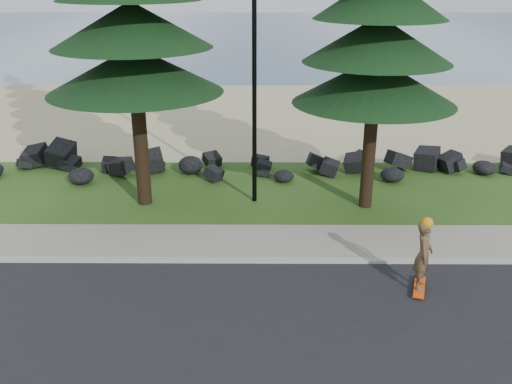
% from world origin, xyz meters
% --- Properties ---
extents(ground, '(160.00, 160.00, 0.00)m').
position_xyz_m(ground, '(0.00, 0.00, 0.00)').
color(ground, '#294716').
rests_on(ground, ground).
extents(road, '(160.00, 7.00, 0.02)m').
position_xyz_m(road, '(0.00, -4.50, 0.01)').
color(road, black).
rests_on(road, ground).
extents(kerb, '(160.00, 0.20, 0.10)m').
position_xyz_m(kerb, '(0.00, -0.90, 0.05)').
color(kerb, '#ADA99B').
rests_on(kerb, ground).
extents(sidewalk, '(160.00, 2.00, 0.08)m').
position_xyz_m(sidewalk, '(0.00, 0.20, 0.04)').
color(sidewalk, gray).
rests_on(sidewalk, ground).
extents(beach_sand, '(160.00, 15.00, 0.01)m').
position_xyz_m(beach_sand, '(0.00, 14.50, 0.01)').
color(beach_sand, tan).
rests_on(beach_sand, ground).
extents(ocean, '(160.00, 58.00, 0.01)m').
position_xyz_m(ocean, '(0.00, 51.00, 0.00)').
color(ocean, '#3B5772').
rests_on(ocean, ground).
extents(seawall_boulders, '(60.00, 2.40, 1.10)m').
position_xyz_m(seawall_boulders, '(0.00, 5.60, 0.00)').
color(seawall_boulders, black).
rests_on(seawall_boulders, ground).
extents(lamp_post, '(0.25, 0.14, 8.14)m').
position_xyz_m(lamp_post, '(0.00, 3.20, 4.13)').
color(lamp_post, black).
rests_on(lamp_post, ground).
extents(skateboarder, '(0.56, 1.02, 1.86)m').
position_xyz_m(skateboarder, '(3.91, -2.23, 0.94)').
color(skateboarder, '#F4460E').
rests_on(skateboarder, ground).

